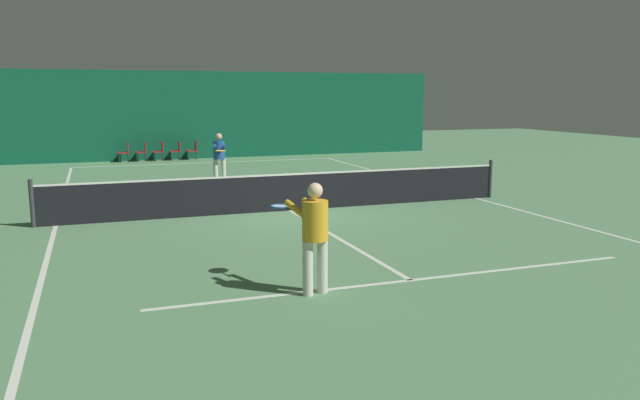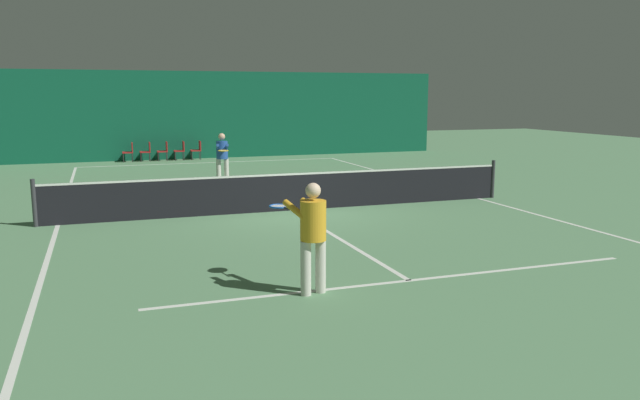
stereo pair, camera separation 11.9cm
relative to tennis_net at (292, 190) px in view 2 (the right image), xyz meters
name	(u,v)px [view 2 (the right image)]	position (x,y,z in m)	size (l,w,h in m)	color
ground_plane	(292,210)	(0.00, 0.00, -0.51)	(60.00, 60.00, 0.00)	#56845B
backdrop_curtain	(203,115)	(0.00, 13.91, 1.46)	(23.00, 0.12, 3.94)	#0F5138
court_line_baseline_far	(212,162)	(0.00, 11.90, -0.51)	(11.00, 0.10, 0.00)	silver
court_line_service_far	(239,179)	(0.00, 6.40, -0.51)	(8.25, 0.10, 0.00)	silver
court_line_service_near	(409,280)	(0.00, -6.40, -0.51)	(8.25, 0.10, 0.00)	silver
court_line_sideline_left	(58,225)	(-5.50, 0.00, -0.51)	(0.10, 23.80, 0.00)	silver
court_line_sideline_right	(478,198)	(5.50, 0.00, -0.51)	(0.10, 23.80, 0.00)	silver
court_line_centre	(292,210)	(0.00, 0.00, -0.51)	(0.10, 12.80, 0.00)	silver
tennis_net	(292,190)	(0.00, 0.00, 0.00)	(12.00, 0.10, 1.07)	black
player_near	(312,229)	(-1.65, -6.47, 0.45)	(0.67, 1.39, 1.65)	beige
player_far	(222,154)	(-0.74, 5.48, 0.45)	(0.54, 1.38, 1.65)	beige
courtside_chair_0	(129,151)	(-3.34, 13.36, -0.03)	(0.44, 0.44, 0.84)	#2D2D2D
courtside_chair_1	(147,150)	(-2.61, 13.36, -0.03)	(0.44, 0.44, 0.84)	#2D2D2D
courtside_chair_2	(164,150)	(-1.87, 13.36, -0.03)	(0.44, 0.44, 0.84)	#2D2D2D
courtside_chair_3	(181,149)	(-1.14, 13.36, -0.03)	(0.44, 0.44, 0.84)	#2D2D2D
courtside_chair_4	(197,149)	(-0.41, 13.36, -0.03)	(0.44, 0.44, 0.84)	#2D2D2D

